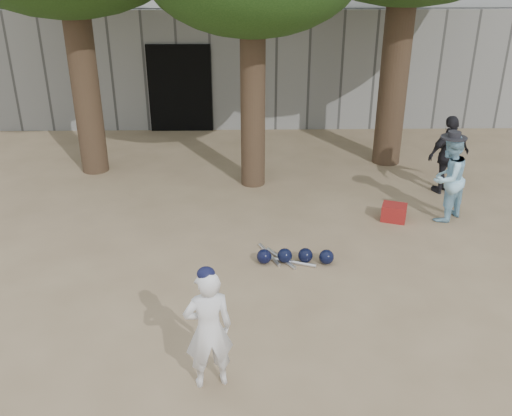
{
  "coord_description": "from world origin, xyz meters",
  "views": [
    {
      "loc": [
        0.46,
        -6.59,
        4.55
      ],
      "look_at": [
        0.6,
        1.0,
        0.95
      ],
      "focal_mm": 40.0,
      "sensor_mm": 36.0,
      "label": 1
    }
  ],
  "objects_px": {
    "spectator_blue": "(448,178)",
    "red_bag": "(394,213)",
    "boy_player": "(208,329)",
    "spectator_dark": "(449,155)"
  },
  "relations": [
    {
      "from": "boy_player",
      "to": "spectator_blue",
      "type": "xyz_separation_m",
      "value": [
        3.92,
        4.11,
        0.04
      ]
    },
    {
      "from": "boy_player",
      "to": "red_bag",
      "type": "xyz_separation_m",
      "value": [
        3.04,
        4.05,
        -0.59
      ]
    },
    {
      "from": "spectator_blue",
      "to": "spectator_dark",
      "type": "bearing_deg",
      "value": -149.02
    },
    {
      "from": "spectator_blue",
      "to": "red_bag",
      "type": "bearing_deg",
      "value": -36.85
    },
    {
      "from": "spectator_dark",
      "to": "red_bag",
      "type": "height_order",
      "value": "spectator_dark"
    },
    {
      "from": "spectator_blue",
      "to": "red_bag",
      "type": "distance_m",
      "value": 1.09
    },
    {
      "from": "boy_player",
      "to": "red_bag",
      "type": "bearing_deg",
      "value": -140.4
    },
    {
      "from": "spectator_dark",
      "to": "spectator_blue",
      "type": "bearing_deg",
      "value": 51.24
    },
    {
      "from": "spectator_dark",
      "to": "red_bag",
      "type": "relative_size",
      "value": 3.68
    },
    {
      "from": "red_bag",
      "to": "boy_player",
      "type": "bearing_deg",
      "value": -126.86
    }
  ]
}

